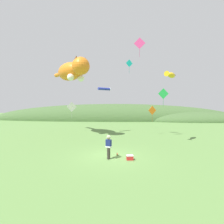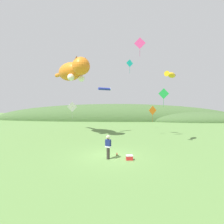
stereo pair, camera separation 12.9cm
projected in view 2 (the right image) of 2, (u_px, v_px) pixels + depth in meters
ground_plane at (110, 156)px, 13.77m from camera, size 120.00×120.00×0.00m
distant_hill_ridge at (129, 120)px, 43.92m from camera, size 63.81×12.56×8.04m
festival_attendant at (108, 146)px, 13.05m from camera, size 0.49×0.42×1.77m
kite_spool at (117, 154)px, 13.93m from camera, size 0.13×0.25×0.25m
picnic_cooler at (129, 158)px, 12.87m from camera, size 0.52×0.38×0.36m
kite_giant_cat at (72, 71)px, 22.47m from camera, size 6.39×7.41×2.76m
kite_fish_windsock at (171, 75)px, 18.01m from camera, size 1.69×1.95×0.63m
kite_tube_streamer at (105, 89)px, 24.14m from camera, size 1.76×1.40×0.44m
kite_diamond_white at (72, 107)px, 25.56m from camera, size 1.27×0.79×2.38m
kite_diamond_orange at (153, 111)px, 22.91m from camera, size 1.11×0.56×2.13m
kite_diamond_teal at (130, 63)px, 25.72m from camera, size 1.02×0.49×2.02m
kite_diamond_green at (164, 94)px, 21.64m from camera, size 1.34×0.17×2.25m
kite_diamond_pink at (140, 43)px, 20.67m from camera, size 1.34×0.19×2.25m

